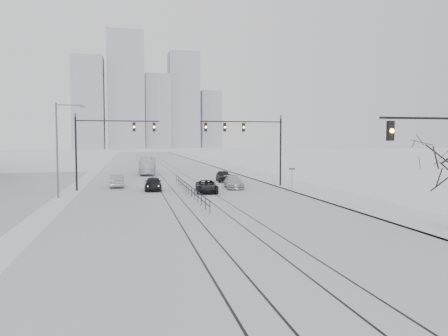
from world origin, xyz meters
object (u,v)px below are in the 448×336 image
at_px(sedan_sb_outer, 117,181).
at_px(box_truck, 148,166).
at_px(sedan_nb_far, 224,176).
at_px(sedan_nb_front, 207,187).
at_px(sedan_nb_right, 234,182).
at_px(sedan_sb_inner, 153,183).

distance_m(sedan_sb_outer, box_truck, 19.36).
bearing_deg(sedan_nb_far, box_truck, 126.90).
relative_size(sedan_sb_outer, sedan_nb_front, 0.96).
relative_size(sedan_sb_outer, sedan_nb_right, 0.95).
bearing_deg(sedan_sb_outer, sedan_nb_front, 138.58).
height_order(sedan_nb_front, sedan_nb_right, sedan_nb_right).
height_order(sedan_sb_inner, sedan_nb_front, sedan_sb_inner).
bearing_deg(sedan_nb_right, sedan_nb_far, 91.20).
bearing_deg(sedan_nb_right, sedan_sb_outer, 167.83).
height_order(sedan_nb_right, sedan_nb_far, sedan_nb_far).
bearing_deg(sedan_sb_inner, sedan_nb_far, -136.06).
bearing_deg(sedan_sb_inner, sedan_nb_right, -176.52).
bearing_deg(sedan_sb_inner, box_truck, -87.71).
bearing_deg(box_truck, sedan_sb_outer, 81.63).
relative_size(sedan_nb_far, box_truck, 0.44).
distance_m(sedan_sb_inner, sedan_nb_right, 9.03).
xyz_separation_m(sedan_nb_far, box_truck, (-9.31, 14.69, 0.64)).
height_order(sedan_sb_outer, box_truck, box_truck).
height_order(sedan_nb_right, box_truck, box_truck).
bearing_deg(sedan_nb_right, box_truck, 116.04).
xyz_separation_m(sedan_sb_outer, sedan_nb_right, (13.03, -4.08, -0.05)).
bearing_deg(sedan_nb_front, sedan_sb_outer, 147.12).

